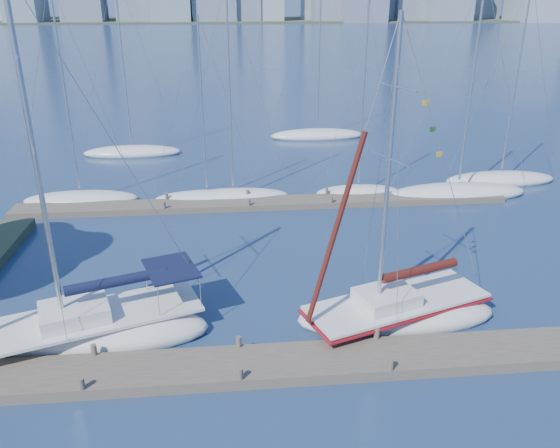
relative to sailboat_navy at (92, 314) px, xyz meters
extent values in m
plane|color=navy|center=(5.35, -2.54, -1.04)|extent=(700.00, 700.00, 0.00)
cube|color=#50473B|center=(5.35, -2.54, -0.84)|extent=(26.00, 2.00, 0.40)
cube|color=#50473B|center=(7.35, 13.46, -0.86)|extent=(30.00, 1.80, 0.36)
cube|color=#38472D|center=(5.35, 317.46, -1.04)|extent=(800.00, 100.00, 1.50)
ellipsoid|color=silver|center=(0.00, 0.00, -0.80)|extent=(8.93, 5.40, 1.49)
cube|color=silver|center=(0.00, 0.00, -0.10)|extent=(8.26, 4.99, 0.12)
cube|color=silver|center=(-0.56, -0.19, 0.25)|extent=(2.84, 2.49, 0.55)
cylinder|color=silver|center=(-0.93, -0.32, 5.89)|extent=(0.18, 0.18, 11.88)
cylinder|color=silver|center=(0.96, 0.33, 1.04)|extent=(3.83, 1.41, 0.10)
cylinder|color=black|center=(0.96, 0.33, 1.14)|extent=(3.62, 1.59, 0.40)
cube|color=black|center=(2.89, 1.00, 1.24)|extent=(2.46, 2.82, 0.08)
ellipsoid|color=silver|center=(11.62, 0.07, -0.81)|extent=(8.32, 5.04, 1.39)
cube|color=silver|center=(11.62, 0.07, -0.16)|extent=(7.70, 4.65, 0.11)
cube|color=silver|center=(11.10, -0.11, 0.16)|extent=(2.65, 2.32, 0.51)
cylinder|color=silver|center=(10.75, -0.23, 5.17)|extent=(0.17, 0.17, 10.57)
cylinder|color=silver|center=(12.52, 0.39, 0.90)|extent=(3.57, 1.32, 0.09)
cylinder|color=#44100E|center=(12.52, 0.39, 0.99)|extent=(3.38, 1.48, 0.37)
cube|color=maroon|center=(11.62, 0.07, -0.32)|extent=(7.89, 4.81, 0.09)
ellipsoid|color=silver|center=(-4.03, 15.19, -0.85)|extent=(7.10, 2.45, 1.05)
cylinder|color=silver|center=(-4.03, 15.19, 5.86)|extent=(0.11, 0.11, 11.91)
ellipsoid|color=silver|center=(3.81, 14.78, -0.87)|extent=(6.71, 2.81, 0.94)
cylinder|color=silver|center=(3.81, 14.78, 4.90)|extent=(0.10, 0.10, 10.19)
ellipsoid|color=silver|center=(5.46, 14.84, -0.86)|extent=(7.26, 3.19, 0.99)
cylinder|color=silver|center=(5.46, 14.84, 5.77)|extent=(0.11, 0.11, 11.84)
ellipsoid|color=silver|center=(13.52, 14.87, -0.87)|extent=(5.78, 3.96, 0.95)
cylinder|color=silver|center=(13.52, 14.87, 5.41)|extent=(0.10, 0.10, 11.19)
ellipsoid|color=silver|center=(19.84, 13.97, -0.81)|extent=(9.00, 2.80, 1.26)
cylinder|color=silver|center=(19.84, 13.97, 6.09)|extent=(0.14, 0.14, 11.97)
ellipsoid|color=silver|center=(23.91, 16.43, -0.84)|extent=(7.83, 2.72, 1.14)
cylinder|color=silver|center=(23.91, 16.43, 5.98)|extent=(0.12, 0.12, 11.96)
ellipsoid|color=silver|center=(-2.52, 26.27, -0.84)|extent=(8.07, 3.49, 1.13)
cylinder|color=silver|center=(-2.52, 26.27, 6.50)|extent=(0.12, 0.12, 13.01)
ellipsoid|color=silver|center=(13.39, 30.63, -0.82)|extent=(8.78, 5.53, 1.22)
cylinder|color=silver|center=(13.39, 30.63, 7.32)|extent=(0.13, 0.13, 14.50)
camera|label=1|loc=(5.24, -17.92, 10.81)|focal=35.00mm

